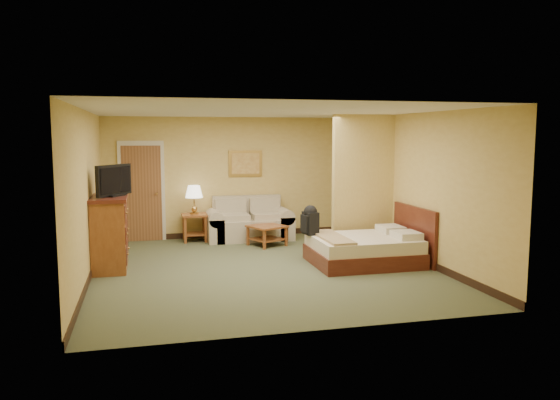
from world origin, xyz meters
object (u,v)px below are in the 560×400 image
object	(u,v)px
coffee_table	(267,231)
bed	(367,248)
loveseat	(249,226)
dresser	(109,233)

from	to	relation	value
coffee_table	bed	xyz separation A→B (m)	(1.35, -1.92, -0.03)
coffee_table	bed	distance (m)	2.35
loveseat	bed	world-z (taller)	bed
bed	loveseat	bearing A→B (deg)	120.49
loveseat	coffee_table	world-z (taller)	loveseat
coffee_table	loveseat	bearing A→B (deg)	106.35
bed	coffee_table	bearing A→B (deg)	125.15
loveseat	bed	distance (m)	3.10
coffee_table	bed	world-z (taller)	bed
dresser	bed	distance (m)	4.37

